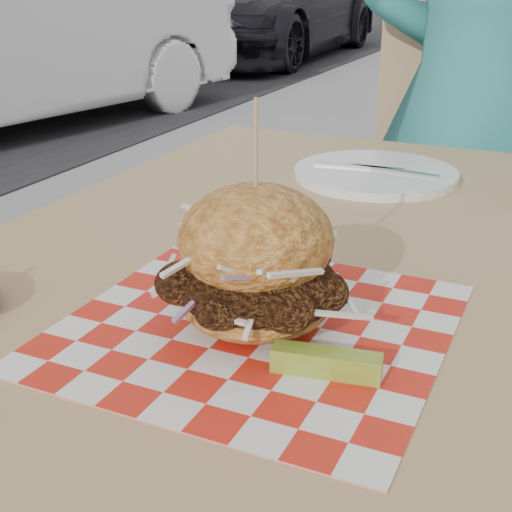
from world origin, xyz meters
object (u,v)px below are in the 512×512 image
(car_dark, at_px, (271,2))
(patio_chair, at_px, (448,190))
(sandwich, at_px, (256,267))
(patio_table, at_px, (301,300))
(diner, at_px, (466,103))

(car_dark, xyz_separation_m, patio_chair, (3.40, -6.64, -0.08))
(sandwich, bearing_deg, patio_table, 99.83)
(car_dark, distance_m, patio_table, 8.33)
(diner, xyz_separation_m, sandwich, (-0.01, -1.13, 0.03))
(diner, height_order, patio_table, diner)
(diner, bearing_deg, car_dark, -51.35)
(diner, xyz_separation_m, car_dark, (-3.43, 6.70, -0.15))
(patio_chair, xyz_separation_m, sandwich, (0.02, -1.20, 0.26))
(patio_chair, bearing_deg, patio_table, -80.00)
(car_dark, relative_size, patio_chair, 4.59)
(sandwich, bearing_deg, diner, 89.55)
(diner, height_order, car_dark, diner)
(diner, distance_m, sandwich, 1.13)
(diner, distance_m, car_dark, 7.53)
(patio_table, bearing_deg, sandwich, -80.17)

